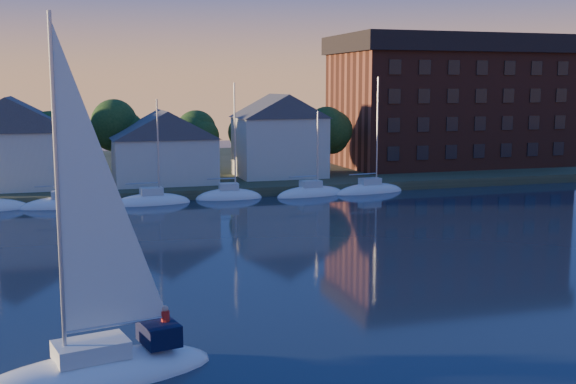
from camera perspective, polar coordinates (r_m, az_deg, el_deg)
name	(u,v)px	position (r m, az deg, el deg)	size (l,w,h in m)	color
ground	(506,383)	(31.02, 16.87, -14.27)	(260.00, 260.00, 0.00)	black
shoreline_land	(191,172)	(100.59, -7.67, 1.61)	(160.00, 50.00, 2.00)	#343B22
wooden_dock	(227,196)	(78.20, -4.86, -0.28)	(120.00, 3.00, 1.00)	brown
clubhouse_west	(10,141)	(81.95, -21.08, 3.76)	(13.65, 9.45, 9.64)	silver
clubhouse_centre	(164,146)	(81.49, -9.79, 3.61)	(11.55, 8.40, 8.08)	silver
clubhouse_east	(279,134)	(86.27, -0.70, 4.57)	(10.50, 8.40, 9.80)	silver
condo_block	(449,100)	(101.86, 12.59, 7.09)	(31.00, 17.00, 17.40)	brown
tree_line	(223,124)	(88.60, -5.18, 5.40)	(93.40, 5.40, 8.90)	#322217
moored_fleet	(115,204)	(73.61, -13.52, -0.95)	(63.50, 2.40, 12.05)	white
hero_sailboat	(96,364)	(30.87, -14.96, -13.03)	(10.64, 5.38, 15.61)	white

